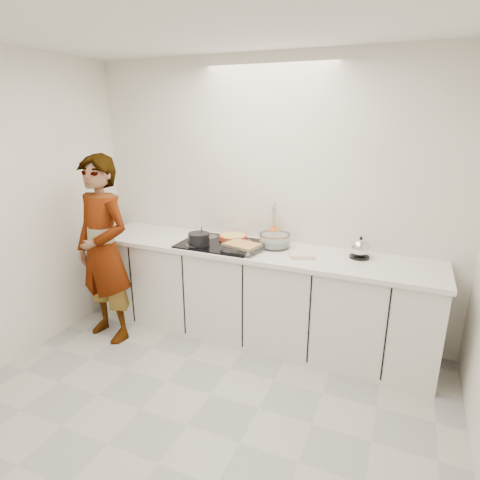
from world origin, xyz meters
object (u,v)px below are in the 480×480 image
at_px(mixing_bowl, 275,241).
at_px(cook, 103,251).
at_px(saucepan, 199,239).
at_px(baking_dish, 242,247).
at_px(utensil_crock, 274,236).
at_px(hob, 220,244).
at_px(tart_dish, 233,237).
at_px(kettle, 360,249).

xyz_separation_m(mixing_bowl, cook, (-1.45, -0.63, -0.09)).
xyz_separation_m(saucepan, baking_dish, (0.43, 0.01, -0.02)).
bearing_deg(utensil_crock, saucepan, -148.84).
height_order(mixing_bowl, utensil_crock, same).
relative_size(hob, saucepan, 2.90).
relative_size(tart_dish, utensil_crock, 2.59).
height_order(tart_dish, utensil_crock, utensil_crock).
bearing_deg(saucepan, cook, -154.28).
relative_size(mixing_bowl, kettle, 1.32).
height_order(tart_dish, kettle, kettle).
xyz_separation_m(tart_dish, saucepan, (-0.23, -0.27, 0.03)).
bearing_deg(mixing_bowl, utensil_crock, 111.31).
height_order(saucepan, baking_dish, saucepan).
bearing_deg(kettle, saucepan, -169.91).
distance_m(saucepan, mixing_bowl, 0.70).
xyz_separation_m(hob, baking_dish, (0.28, -0.11, 0.04)).
xyz_separation_m(hob, tart_dish, (0.07, 0.15, 0.03)).
distance_m(saucepan, baking_dish, 0.44).
xyz_separation_m(kettle, cook, (-2.21, -0.63, -0.11)).
bearing_deg(utensil_crock, cook, -151.86).
bearing_deg(kettle, baking_dish, -165.87).
distance_m(hob, mixing_bowl, 0.52).
bearing_deg(baking_dish, saucepan, -179.32).
xyz_separation_m(hob, kettle, (1.26, 0.13, 0.07)).
bearing_deg(hob, tart_dish, 64.77).
bearing_deg(tart_dish, hob, -115.23).
relative_size(hob, kettle, 3.37).
xyz_separation_m(tart_dish, baking_dish, (0.21, -0.26, 0.01)).
distance_m(baking_dish, kettle, 1.01).
bearing_deg(utensil_crock, kettle, -8.14).
bearing_deg(tart_dish, cook, -147.42).
bearing_deg(baking_dish, utensil_crock, 64.58).
height_order(saucepan, kettle, saucepan).
bearing_deg(baking_dish, tart_dish, 128.25).
bearing_deg(kettle, tart_dish, 179.12).
bearing_deg(cook, tart_dish, 44.10).
xyz_separation_m(saucepan, cook, (-0.79, -0.38, -0.10)).
height_order(hob, utensil_crock, utensil_crock).
relative_size(tart_dish, mixing_bowl, 1.20).
relative_size(tart_dish, kettle, 1.59).
distance_m(baking_dish, mixing_bowl, 0.32).
distance_m(tart_dish, baking_dish, 0.34).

